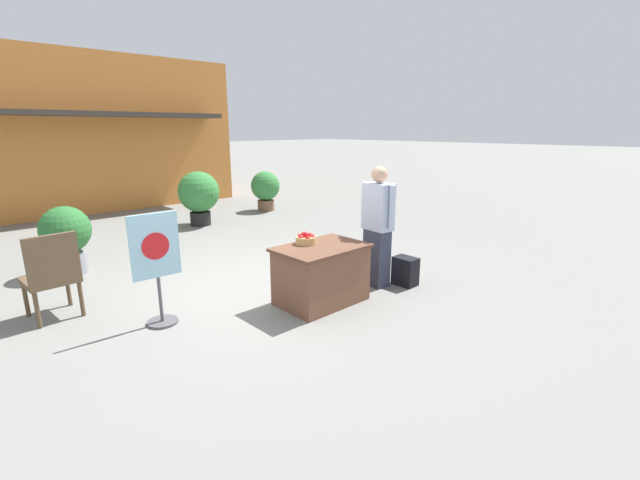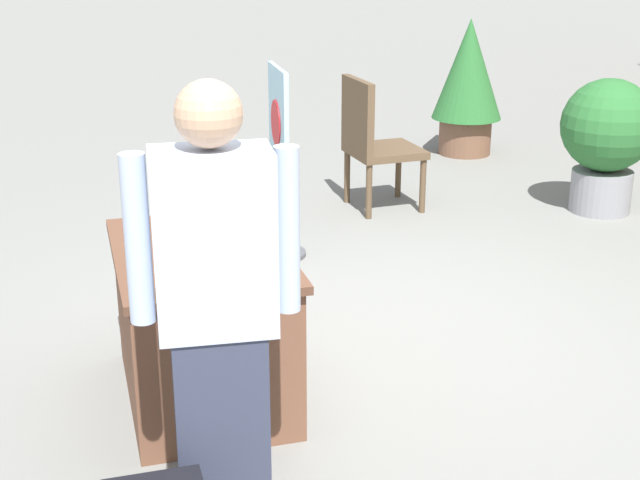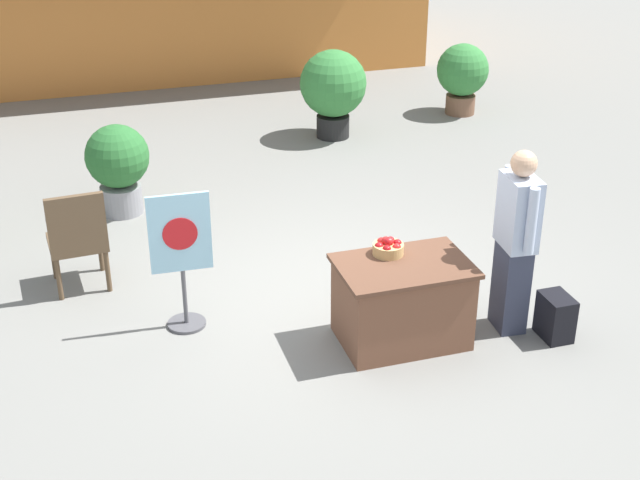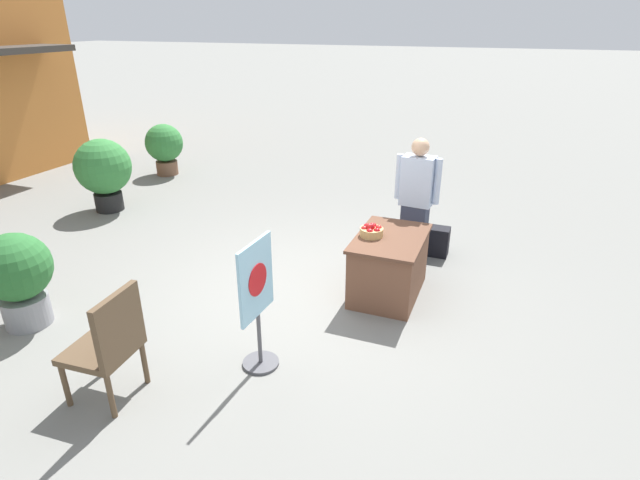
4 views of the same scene
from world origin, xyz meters
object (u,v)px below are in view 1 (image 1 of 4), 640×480
patio_chair (52,273)px  potted_plant_near_left (66,235)px  poster_board (157,266)px  backpack (405,271)px  apple_basket (306,239)px  potted_plant_far_right (199,194)px  person_visitor (378,226)px  display_table (321,274)px  potted_plant_far_left (265,188)px

patio_chair → potted_plant_near_left: bearing=-21.7°
poster_board → backpack: bearing=71.8°
apple_basket → potted_plant_far_right: size_ratio=0.22×
apple_basket → person_visitor: (1.09, -0.31, 0.05)m
backpack → patio_chair: bearing=151.6°
apple_basket → backpack: (1.41, -0.60, -0.63)m
display_table → potted_plant_far_left: bearing=60.1°
potted_plant_far_left → potted_plant_far_right: potted_plant_far_right is taller
patio_chair → potted_plant_far_right: potted_plant_far_right is taller
potted_plant_near_left → poster_board: bearing=-83.9°
potted_plant_far_left → potted_plant_far_right: size_ratio=0.86×
display_table → potted_plant_far_left: (3.34, 5.79, 0.25)m
potted_plant_near_left → potted_plant_far_right: size_ratio=0.85×
person_visitor → potted_plant_far_right: 5.45m
person_visitor → potted_plant_far_left: size_ratio=1.59×
poster_board → potted_plant_far_right: size_ratio=1.04×
person_visitor → backpack: 0.81m
display_table → potted_plant_near_left: 4.16m
apple_basket → display_table: bearing=-73.6°
poster_board → potted_plant_near_left: bearing=-171.3°
backpack → poster_board: bearing=159.2°
display_table → patio_chair: bearing=146.1°
potted_plant_far_left → backpack: bearing=-107.9°
display_table → poster_board: (-1.82, 0.82, 0.33)m
potted_plant_far_left → apple_basket: bearing=-121.4°
display_table → apple_basket: (-0.07, 0.22, 0.45)m
potted_plant_near_left → potted_plant_far_left: bearing=22.1°
display_table → potted_plant_far_left: potted_plant_far_left is taller
poster_board → potted_plant_far_right: 5.39m
apple_basket → person_visitor: 1.13m
person_visitor → potted_plant_far_left: person_visitor is taller
apple_basket → poster_board: (-1.75, 0.60, -0.12)m
potted_plant_near_left → potted_plant_far_left: (5.45, 2.22, 0.01)m
poster_board → display_table: bearing=68.2°
poster_board → potted_plant_far_left: size_ratio=1.22×
display_table → patio_chair: 3.24m
apple_basket → potted_plant_far_left: 6.53m
display_table → potted_plant_near_left: size_ratio=1.08×
display_table → patio_chair: (-2.68, 1.81, 0.20)m
potted_plant_far_left → poster_board: bearing=-136.0°
display_table → person_visitor: person_visitor is taller
patio_chair → potted_plant_far_right: size_ratio=0.84×
potted_plant_near_left → potted_plant_far_left: 5.88m
backpack → display_table: bearing=164.4°
poster_board → potted_plant_far_left: (5.15, 4.97, -0.08)m
backpack → potted_plant_far_right: 5.76m
apple_basket → potted_plant_far_right: bearing=77.2°
poster_board → apple_basket: bearing=73.6°
poster_board → potted_plant_far_right: (2.92, 4.53, 0.03)m
backpack → poster_board: size_ratio=0.32×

